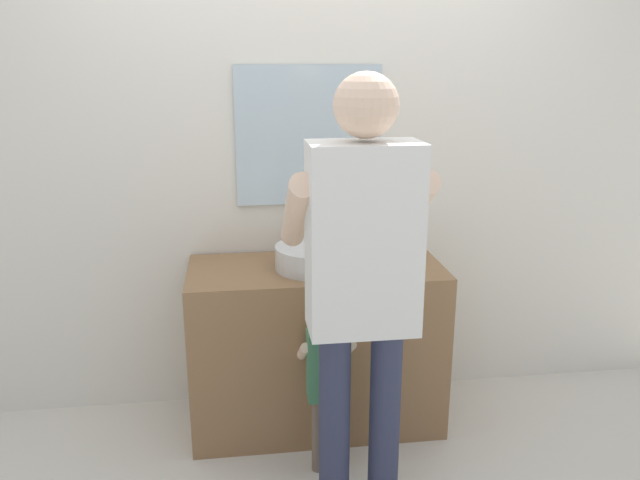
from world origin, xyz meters
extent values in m
plane|color=silver|center=(0.00, 0.00, 0.00)|extent=(14.00, 14.00, 0.00)
cube|color=silver|center=(0.00, 0.62, 1.35)|extent=(4.40, 0.08, 2.70)
cube|color=silver|center=(0.00, 0.57, 1.41)|extent=(0.72, 0.02, 0.68)
cube|color=olive|center=(0.00, 0.30, 0.41)|extent=(1.21, 0.54, 0.82)
cylinder|color=silver|center=(0.00, 0.28, 0.88)|extent=(0.39, 0.39, 0.11)
cylinder|color=#B1B1AD|center=(0.00, 0.28, 0.88)|extent=(0.32, 0.32, 0.09)
cylinder|color=#B7BABF|center=(0.00, 0.52, 0.91)|extent=(0.03, 0.03, 0.18)
cylinder|color=#B7BABF|center=(0.00, 0.46, 0.99)|extent=(0.02, 0.12, 0.02)
cylinder|color=#B7BABF|center=(-0.07, 0.52, 0.85)|extent=(0.04, 0.04, 0.05)
cylinder|color=#B7BABF|center=(0.07, 0.52, 0.85)|extent=(0.04, 0.04, 0.05)
cylinder|color=silver|center=(0.41, 0.29, 0.87)|extent=(0.07, 0.07, 0.09)
cylinder|color=green|center=(0.41, 0.27, 0.92)|extent=(0.03, 0.01, 0.17)
cube|color=white|center=(0.41, 0.27, 1.02)|extent=(0.01, 0.02, 0.02)
cylinder|color=yellow|center=(0.42, 0.28, 0.92)|extent=(0.02, 0.02, 0.17)
cube|color=white|center=(0.42, 0.28, 1.02)|extent=(0.01, 0.02, 0.02)
cylinder|color=#6B5B4C|center=(-0.04, -0.11, 0.18)|extent=(0.05, 0.05, 0.36)
cylinder|color=#6B5B4C|center=(0.04, -0.11, 0.18)|extent=(0.05, 0.05, 0.36)
cube|color=#427F56|center=(0.00, -0.11, 0.51)|extent=(0.18, 0.10, 0.31)
sphere|color=beige|center=(0.00, -0.11, 0.73)|extent=(0.10, 0.10, 0.10)
cylinder|color=beige|center=(-0.10, -0.03, 0.54)|extent=(0.04, 0.22, 0.17)
cylinder|color=beige|center=(0.10, -0.03, 0.54)|extent=(0.04, 0.22, 0.17)
cylinder|color=#2D334C|center=(-0.02, -0.38, 0.40)|extent=(0.12, 0.12, 0.80)
cylinder|color=#2D334C|center=(0.19, -0.38, 0.40)|extent=(0.12, 0.12, 0.80)
cube|color=white|center=(0.08, -0.38, 1.15)|extent=(0.40, 0.23, 0.70)
sphere|color=beige|center=(0.08, -0.38, 1.62)|extent=(0.23, 0.23, 0.23)
cylinder|color=beige|center=(-0.14, -0.20, 1.21)|extent=(0.10, 0.48, 0.38)
cylinder|color=beige|center=(0.30, -0.20, 1.21)|extent=(0.10, 0.48, 0.38)
cylinder|color=orange|center=(0.30, -0.02, 1.03)|extent=(0.01, 0.14, 0.03)
cube|color=white|center=(0.30, 0.06, 1.04)|extent=(0.01, 0.02, 0.02)
camera|label=1|loc=(-0.36, -2.51, 1.78)|focal=35.23mm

